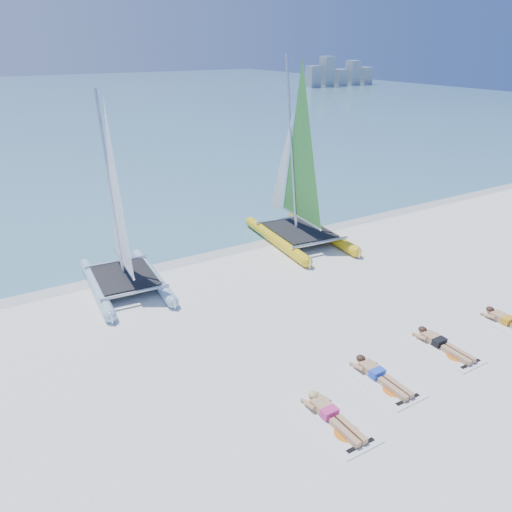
{
  "coord_description": "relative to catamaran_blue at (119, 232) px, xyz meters",
  "views": [
    {
      "loc": [
        -7.91,
        -10.47,
        7.46
      ],
      "look_at": [
        -0.76,
        1.2,
        1.53
      ],
      "focal_mm": 35.0,
      "sensor_mm": 36.0,
      "label": 1
    }
  ],
  "objects": [
    {
      "name": "towel_c",
      "position": [
        5.98,
        -8.08,
        -1.89
      ],
      "size": [
        1.0,
        1.85,
        0.02
      ],
      "primitive_type": "cube",
      "color": "white",
      "rests_on": "ground"
    },
    {
      "name": "sunbather_b",
      "position": [
        3.61,
        -8.02,
        -1.78
      ],
      "size": [
        0.37,
        1.73,
        0.26
      ],
      "color": "tan",
      "rests_on": "towel_b"
    },
    {
      "name": "ground",
      "position": [
        3.88,
        -4.4,
        -1.9
      ],
      "size": [
        140.0,
        140.0,
        0.0
      ],
      "primitive_type": "plane",
      "color": "white",
      "rests_on": "ground"
    },
    {
      "name": "sunbather_c",
      "position": [
        5.98,
        -7.89,
        -1.78
      ],
      "size": [
        0.37,
        1.73,
        0.26
      ],
      "color": "tan",
      "rests_on": "towel_c"
    },
    {
      "name": "wet_sand_strip",
      "position": [
        3.88,
        1.1,
        -1.89
      ],
      "size": [
        140.0,
        1.4,
        0.01
      ],
      "primitive_type": "cube",
      "color": "silver",
      "rests_on": "ground"
    },
    {
      "name": "distant_skyline",
      "position": [
        57.59,
        57.6,
        0.04
      ],
      "size": [
        14.0,
        2.0,
        5.0
      ],
      "color": "#959BA4",
      "rests_on": "ground"
    },
    {
      "name": "catamaran_blue",
      "position": [
        0.0,
        0.0,
        0.0
      ],
      "size": [
        2.57,
        4.81,
        6.35
      ],
      "rotation": [
        0.0,
        0.0,
        -0.08
      ],
      "color": "#B3DBEB",
      "rests_on": "ground"
    },
    {
      "name": "sunbather_d",
      "position": [
        8.54,
        -8.16,
        -1.78
      ],
      "size": [
        0.37,
        1.73,
        0.26
      ],
      "color": "tan",
      "rests_on": "towel_d"
    },
    {
      "name": "sea",
      "position": [
        3.88,
        58.6,
        -1.89
      ],
      "size": [
        140.0,
        115.0,
        0.01
      ],
      "primitive_type": "cube",
      "color": "#6BA5B3",
      "rests_on": "ground"
    },
    {
      "name": "sunbather_a",
      "position": [
        1.75,
        -8.51,
        -1.78
      ],
      "size": [
        0.37,
        1.73,
        0.26
      ],
      "color": "tan",
      "rests_on": "towel_a"
    },
    {
      "name": "catamaran_yellow",
      "position": [
        7.36,
        0.81,
        0.4
      ],
      "size": [
        3.08,
        5.83,
        7.29
      ],
      "rotation": [
        0.0,
        0.0,
        -0.1
      ],
      "color": "#F3AC19",
      "rests_on": "ground"
    },
    {
      "name": "towel_b",
      "position": [
        3.61,
        -8.21,
        -1.89
      ],
      "size": [
        1.0,
        1.85,
        0.02
      ],
      "primitive_type": "cube",
      "color": "white",
      "rests_on": "ground"
    },
    {
      "name": "towel_a",
      "position": [
        1.75,
        -8.7,
        -1.89
      ],
      "size": [
        1.0,
        1.85,
        0.02
      ],
      "primitive_type": "cube",
      "color": "white",
      "rests_on": "ground"
    }
  ]
}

